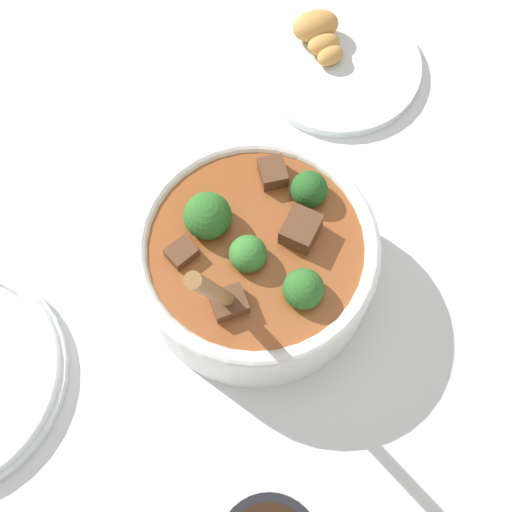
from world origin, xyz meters
TOP-DOWN VIEW (x-y plane):
  - ground_plane at (0.00, 0.00)m, footprint 4.00×4.00m
  - stew_bowl at (0.00, 0.00)m, footprint 0.23×0.23m
  - food_plate at (-0.22, -0.18)m, footprint 0.20×0.20m

SIDE VIEW (x-z plane):
  - ground_plane at x=0.00m, z-range 0.00..0.00m
  - food_plate at x=-0.22m, z-range -0.01..0.03m
  - stew_bowl at x=0.00m, z-range -0.07..0.17m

